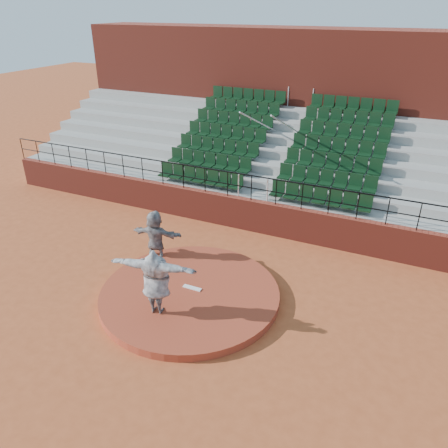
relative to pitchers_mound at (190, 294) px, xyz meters
The scene contains 9 objects.
ground 0.12m from the pitchers_mound, ahead, with size 90.00×90.00×0.00m, color #B04F27.
pitchers_mound is the anchor object (origin of this frame).
pitching_rubber 0.21m from the pitchers_mound, 90.00° to the left, with size 0.60×0.15×0.03m, color white.
boundary_wall 5.03m from the pitchers_mound, 90.00° to the left, with size 24.00×0.30×1.30m, color maroon.
wall_railing 5.35m from the pitchers_mound, 90.00° to the left, with size 24.04×0.05×1.03m.
seating_deck 8.74m from the pitchers_mound, 90.00° to the left, with size 24.00×5.97×4.63m.
press_box_facade 13.06m from the pitchers_mound, 90.00° to the left, with size 24.00×3.00×7.10m, color maroon.
pitcher 1.70m from the pitchers_mound, 106.68° to the right, with size 2.48×0.67×2.02m, color black.
fielder 2.67m from the pitchers_mound, 145.84° to the left, with size 1.77×0.57×1.91m, color black.
Camera 1 is at (5.57, -9.54, 8.16)m, focal length 35.00 mm.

